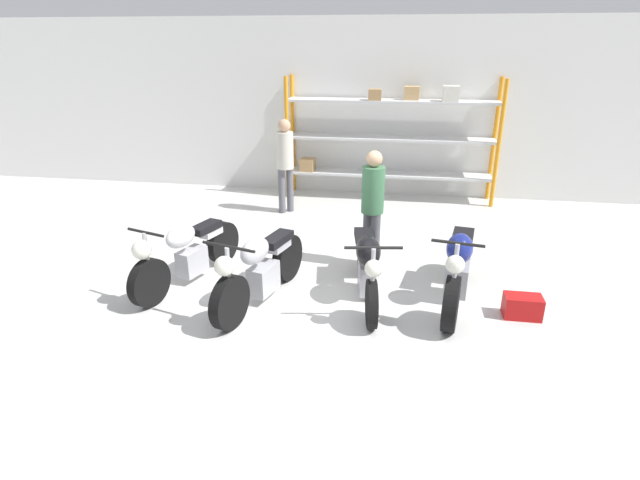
{
  "coord_description": "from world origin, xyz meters",
  "views": [
    {
      "loc": [
        0.97,
        -5.58,
        3.12
      ],
      "look_at": [
        0.0,
        0.4,
        0.7
      ],
      "focal_mm": 28.0,
      "sensor_mm": 36.0,
      "label": 1
    }
  ],
  "objects_px": {
    "person_near_rack": "(285,158)",
    "shelving_rack": "(389,135)",
    "motorcycle_black": "(367,264)",
    "motorcycle_silver": "(260,269)",
    "person_browsing": "(373,200)",
    "motorcycle_white": "(187,253)",
    "motorcycle_blue": "(458,268)",
    "toolbox": "(522,306)"
  },
  "relations": [
    {
      "from": "motorcycle_silver",
      "to": "person_browsing",
      "type": "bearing_deg",
      "value": 151.09
    },
    {
      "from": "person_near_rack",
      "to": "toolbox",
      "type": "height_order",
      "value": "person_near_rack"
    },
    {
      "from": "motorcycle_white",
      "to": "toolbox",
      "type": "bearing_deg",
      "value": 104.41
    },
    {
      "from": "person_browsing",
      "to": "person_near_rack",
      "type": "distance_m",
      "value": 2.89
    },
    {
      "from": "motorcycle_blue",
      "to": "person_near_rack",
      "type": "relative_size",
      "value": 1.19
    },
    {
      "from": "motorcycle_white",
      "to": "person_near_rack",
      "type": "height_order",
      "value": "person_near_rack"
    },
    {
      "from": "motorcycle_silver",
      "to": "person_near_rack",
      "type": "relative_size",
      "value": 1.13
    },
    {
      "from": "person_near_rack",
      "to": "toolbox",
      "type": "bearing_deg",
      "value": -173.27
    },
    {
      "from": "person_near_rack",
      "to": "person_browsing",
      "type": "bearing_deg",
      "value": 178.21
    },
    {
      "from": "motorcycle_white",
      "to": "motorcycle_blue",
      "type": "distance_m",
      "value": 3.59
    },
    {
      "from": "motorcycle_white",
      "to": "person_near_rack",
      "type": "relative_size",
      "value": 1.16
    },
    {
      "from": "motorcycle_black",
      "to": "motorcycle_blue",
      "type": "xyz_separation_m",
      "value": [
        1.14,
        0.08,
        -0.01
      ]
    },
    {
      "from": "person_browsing",
      "to": "person_near_rack",
      "type": "relative_size",
      "value": 0.97
    },
    {
      "from": "motorcycle_blue",
      "to": "person_near_rack",
      "type": "distance_m",
      "value": 4.37
    },
    {
      "from": "motorcycle_blue",
      "to": "shelving_rack",
      "type": "bearing_deg",
      "value": -156.61
    },
    {
      "from": "person_browsing",
      "to": "person_near_rack",
      "type": "height_order",
      "value": "person_near_rack"
    },
    {
      "from": "motorcycle_silver",
      "to": "toolbox",
      "type": "xyz_separation_m",
      "value": [
        3.22,
        0.13,
        -0.32
      ]
    },
    {
      "from": "motorcycle_silver",
      "to": "person_near_rack",
      "type": "bearing_deg",
      "value": -156.85
    },
    {
      "from": "motorcycle_white",
      "to": "motorcycle_black",
      "type": "height_order",
      "value": "motorcycle_black"
    },
    {
      "from": "shelving_rack",
      "to": "motorcycle_silver",
      "type": "height_order",
      "value": "shelving_rack"
    },
    {
      "from": "shelving_rack",
      "to": "person_browsing",
      "type": "distance_m",
      "value": 3.54
    },
    {
      "from": "shelving_rack",
      "to": "person_near_rack",
      "type": "xyz_separation_m",
      "value": [
        -1.9,
        -1.26,
        -0.28
      ]
    },
    {
      "from": "motorcycle_blue",
      "to": "person_browsing",
      "type": "xyz_separation_m",
      "value": [
        -1.15,
        0.9,
        0.56
      ]
    },
    {
      "from": "person_browsing",
      "to": "motorcycle_silver",
      "type": "bearing_deg",
      "value": 0.08
    },
    {
      "from": "person_near_rack",
      "to": "shelving_rack",
      "type": "bearing_deg",
      "value": -96.73
    },
    {
      "from": "shelving_rack",
      "to": "toolbox",
      "type": "relative_size",
      "value": 9.73
    },
    {
      "from": "motorcycle_white",
      "to": "motorcycle_silver",
      "type": "bearing_deg",
      "value": 89.54
    },
    {
      "from": "motorcycle_black",
      "to": "person_near_rack",
      "type": "bearing_deg",
      "value": -159.71
    },
    {
      "from": "shelving_rack",
      "to": "motorcycle_blue",
      "type": "height_order",
      "value": "shelving_rack"
    },
    {
      "from": "shelving_rack",
      "to": "motorcycle_blue",
      "type": "distance_m",
      "value": 4.64
    },
    {
      "from": "motorcycle_white",
      "to": "person_browsing",
      "type": "relative_size",
      "value": 1.2
    },
    {
      "from": "shelving_rack",
      "to": "motorcycle_white",
      "type": "xyz_separation_m",
      "value": [
        -2.55,
        -4.49,
        -0.89
      ]
    },
    {
      "from": "motorcycle_black",
      "to": "motorcycle_white",
      "type": "bearing_deg",
      "value": -99.09
    },
    {
      "from": "shelving_rack",
      "to": "motorcycle_white",
      "type": "bearing_deg",
      "value": -119.53
    },
    {
      "from": "shelving_rack",
      "to": "person_near_rack",
      "type": "height_order",
      "value": "shelving_rack"
    },
    {
      "from": "motorcycle_blue",
      "to": "toolbox",
      "type": "height_order",
      "value": "motorcycle_blue"
    },
    {
      "from": "shelving_rack",
      "to": "motorcycle_silver",
      "type": "relative_size",
      "value": 2.12
    },
    {
      "from": "motorcycle_white",
      "to": "toolbox",
      "type": "relative_size",
      "value": 4.7
    },
    {
      "from": "motorcycle_blue",
      "to": "person_near_rack",
      "type": "xyz_separation_m",
      "value": [
        -2.95,
        3.17,
        0.6
      ]
    },
    {
      "from": "shelving_rack",
      "to": "person_browsing",
      "type": "xyz_separation_m",
      "value": [
        -0.11,
        -3.53,
        -0.32
      ]
    },
    {
      "from": "motorcycle_silver",
      "to": "motorcycle_black",
      "type": "distance_m",
      "value": 1.36
    },
    {
      "from": "shelving_rack",
      "to": "motorcycle_black",
      "type": "distance_m",
      "value": 4.59
    }
  ]
}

